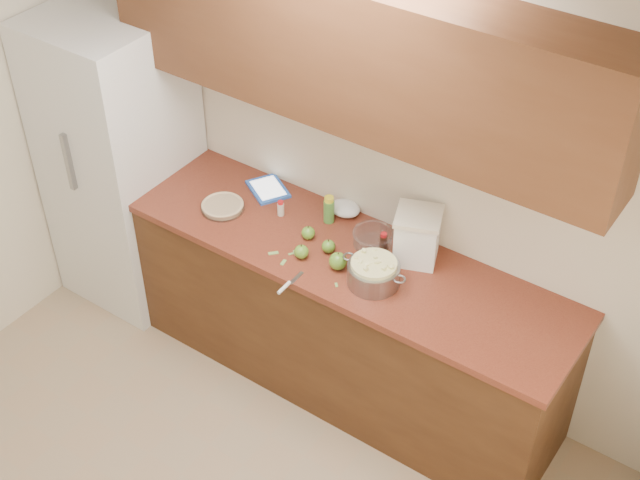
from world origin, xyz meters
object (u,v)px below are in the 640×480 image
Objects in this scene: pie at (223,206)px; colander at (374,273)px; flour_canister at (417,236)px; tablet at (268,189)px.

pie is 0.68× the size of colander.
flour_canister is 0.97× the size of tablet.
tablet is at bearing 160.52° from colander.
pie is at bearing -166.86° from flour_canister.
pie reaches higher than tablet.
colander is 0.93m from tablet.
flour_canister reaches higher than tablet.
flour_canister is at bearing 75.25° from colander.
colander is 1.21× the size of flour_canister.
pie is at bearing 177.88° from colander.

